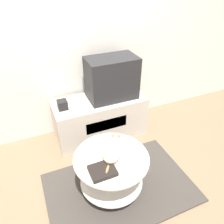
% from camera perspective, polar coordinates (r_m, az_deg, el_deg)
% --- Properties ---
extents(ground_plane, '(12.00, 12.00, 0.00)m').
position_cam_1_polar(ground_plane, '(2.57, 2.05, -19.20)').
color(ground_plane, '#7F664C').
extents(wall_back, '(8.00, 0.05, 2.60)m').
position_cam_1_polar(wall_back, '(2.87, -9.01, 18.42)').
color(wall_back, silver).
rests_on(wall_back, ground_plane).
extents(rug, '(1.57, 1.03, 0.02)m').
position_cam_1_polar(rug, '(2.56, 2.06, -19.07)').
color(rug, '#3D3833').
rests_on(rug, ground_plane).
extents(tv_stand, '(1.23, 0.52, 0.58)m').
position_cam_1_polar(tv_stand, '(3.04, -3.17, -1.48)').
color(tv_stand, beige).
rests_on(tv_stand, ground_plane).
extents(tv, '(0.63, 0.38, 0.55)m').
position_cam_1_polar(tv, '(2.81, -0.05, 8.80)').
color(tv, '#232326').
rests_on(tv, tv_stand).
extents(speaker, '(0.12, 0.12, 0.12)m').
position_cam_1_polar(speaker, '(2.73, -12.82, 1.85)').
color(speaker, black).
rests_on(speaker, tv_stand).
extents(coffee_table, '(0.75, 0.75, 0.47)m').
position_cam_1_polar(coffee_table, '(2.31, -0.25, -14.68)').
color(coffee_table, '#B2B2B7').
rests_on(coffee_table, rug).
extents(dvd_box, '(0.24, 0.19, 0.04)m').
position_cam_1_polar(dvd_box, '(2.05, -2.50, -15.06)').
color(dvd_box, black).
rests_on(dvd_box, coffee_table).
extents(cat, '(0.36, 0.46, 0.13)m').
position_cam_1_polar(cat, '(2.18, 0.19, -9.87)').
color(cat, beige).
rests_on(cat, coffee_table).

